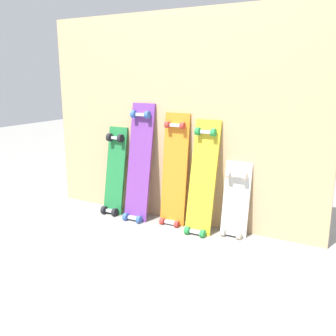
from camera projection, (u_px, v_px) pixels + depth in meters
name	position (u px, v px, depth m)	size (l,w,h in m)	color
ground_plane	(172.00, 221.00, 2.93)	(12.00, 12.00, 0.00)	gray
plywood_wall_panel	(177.00, 120.00, 2.81)	(2.25, 0.04, 1.56)	tan
skateboard_green	(115.00, 175.00, 3.06)	(0.17, 0.21, 0.77)	#1E7238
skateboard_purple	(139.00, 167.00, 2.92)	(0.20, 0.24, 0.97)	#6B338C
skateboard_orange	(174.00, 174.00, 2.82)	(0.20, 0.17, 0.91)	orange
skateboard_yellow	(202.00, 182.00, 2.67)	(0.19, 0.25, 0.87)	gold
skateboard_white	(235.00, 204.00, 2.64)	(0.19, 0.15, 0.59)	silver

